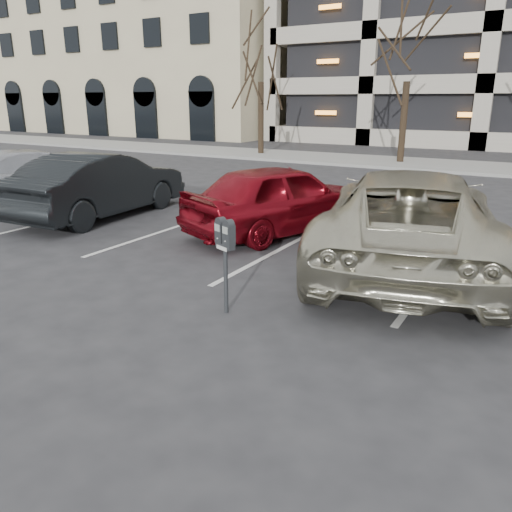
{
  "coord_description": "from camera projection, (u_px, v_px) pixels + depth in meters",
  "views": [
    {
      "loc": [
        2.8,
        -6.0,
        2.7
      ],
      "look_at": [
        -0.13,
        -1.08,
        0.9
      ],
      "focal_mm": 35.0,
      "sensor_mm": 36.0,
      "label": 1
    }
  ],
  "objects": [
    {
      "name": "ground",
      "position": [
        302.0,
        298.0,
        7.1
      ],
      "size": [
        140.0,
        140.0,
        0.0
      ],
      "primitive_type": "plane",
      "color": "#28282B",
      "rests_on": "ground"
    },
    {
      "name": "sidewalk",
      "position": [
        474.0,
        168.0,
        20.2
      ],
      "size": [
        80.0,
        4.0,
        0.12
      ],
      "primitive_type": "cube",
      "color": "gray",
      "rests_on": "ground"
    },
    {
      "name": "stall_lines",
      "position": [
        289.0,
        245.0,
        9.66
      ],
      "size": [
        16.9,
        5.2,
        0.0
      ],
      "color": "silver",
      "rests_on": "ground"
    },
    {
      "name": "office_building",
      "position": [
        162.0,
        41.0,
        43.03
      ],
      "size": [
        26.0,
        16.2,
        15.0
      ],
      "color": "tan",
      "rests_on": "ground"
    },
    {
      "name": "tree_a",
      "position": [
        261.0,
        34.0,
        23.4
      ],
      "size": [
        3.42,
        3.42,
        7.78
      ],
      "color": "black",
      "rests_on": "ground"
    },
    {
      "name": "tree_b",
      "position": [
        412.0,
        27.0,
        20.03
      ],
      "size": [
        3.33,
        3.33,
        7.57
      ],
      "color": "black",
      "rests_on": "ground"
    },
    {
      "name": "parking_meter",
      "position": [
        225.0,
        243.0,
        6.34
      ],
      "size": [
        0.34,
        0.22,
        1.25
      ],
      "rotation": [
        0.0,
        0.0,
        -0.36
      ],
      "color": "black",
      "rests_on": "ground"
    },
    {
      "name": "suv_silver",
      "position": [
        409.0,
        219.0,
        8.24
      ],
      "size": [
        4.02,
        6.35,
        1.64
      ],
      "rotation": [
        0.0,
        0.0,
        3.38
      ],
      "color": "#B7B39C",
      "rests_on": "ground"
    },
    {
      "name": "car_red",
      "position": [
        282.0,
        198.0,
        10.39
      ],
      "size": [
        3.21,
        4.64,
        1.47
      ],
      "primitive_type": "imported",
      "rotation": [
        0.0,
        0.0,
        2.76
      ],
      "color": "maroon",
      "rests_on": "ground"
    },
    {
      "name": "car_dark",
      "position": [
        101.0,
        185.0,
        11.84
      ],
      "size": [
        1.95,
        4.73,
        1.52
      ],
      "primitive_type": "imported",
      "rotation": [
        0.0,
        0.0,
        3.22
      ],
      "color": "black",
      "rests_on": "ground"
    },
    {
      "name": "car_silver",
      "position": [
        33.0,
        176.0,
        13.47
      ],
      "size": [
        2.46,
        5.13,
        1.44
      ],
      "primitive_type": "imported",
      "rotation": [
        0.0,
        0.0,
        3.05
      ],
      "color": "#ABACB3",
      "rests_on": "ground"
    }
  ]
}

